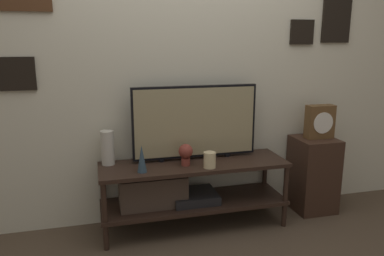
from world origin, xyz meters
name	(u,v)px	position (x,y,z in m)	size (l,w,h in m)	color
ground_plane	(203,241)	(0.00, 0.00, 0.00)	(12.00, 12.00, 0.00)	#4C3D2D
wall_back	(185,56)	(0.00, 0.53, 1.36)	(6.40, 0.08, 2.70)	beige
media_console	(179,188)	(-0.13, 0.26, 0.34)	(1.48, 0.44, 0.54)	black
television	(195,122)	(0.04, 0.36, 0.85)	(1.01, 0.05, 0.60)	black
vase_tall_ceramic	(108,148)	(-0.66, 0.40, 0.67)	(0.10, 0.10, 0.27)	beige
vase_slim_bronze	(142,159)	(-0.42, 0.15, 0.64)	(0.07, 0.07, 0.20)	#2D4251
candle_jar	(210,160)	(0.08, 0.12, 0.60)	(0.09, 0.09, 0.12)	beige
decorative_bust	(186,153)	(-0.08, 0.22, 0.64)	(0.11, 0.11, 0.17)	brown
side_table	(313,174)	(1.10, 0.31, 0.33)	(0.34, 0.36, 0.66)	#382319
mantel_clock	(320,122)	(1.13, 0.31, 0.80)	(0.24, 0.11, 0.29)	brown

